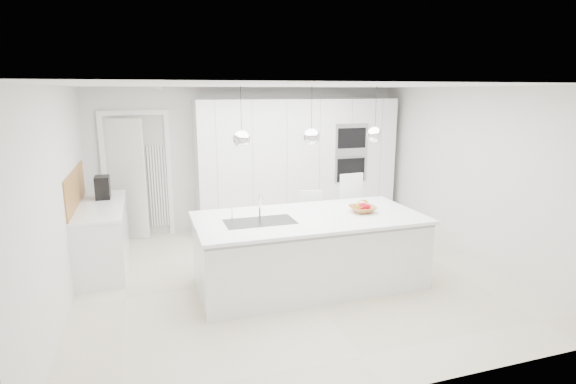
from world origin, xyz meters
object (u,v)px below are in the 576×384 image
object	(u,v)px
island_base	(310,253)
bar_stool_right	(355,216)
bar_stool_left	(314,226)
espresso_machine	(103,187)
fruit_bowl	(363,209)

from	to	relation	value
island_base	bar_stool_right	world-z (taller)	bar_stool_right
island_base	bar_stool_left	world-z (taller)	bar_stool_left
espresso_machine	bar_stool_left	bearing A→B (deg)	-19.90
espresso_machine	bar_stool_right	size ratio (longest dim) A/B	0.27
island_base	espresso_machine	bearing A→B (deg)	143.42
bar_stool_right	island_base	bearing A→B (deg)	-148.76
bar_stool_right	espresso_machine	bearing A→B (deg)	156.24
fruit_bowl	espresso_machine	distance (m)	3.75
fruit_bowl	bar_stool_left	size ratio (longest dim) A/B	0.34
island_base	fruit_bowl	xyz separation A→B (m)	(0.73, 0.01, 0.51)
bar_stool_left	bar_stool_right	world-z (taller)	bar_stool_right
espresso_machine	island_base	bearing A→B (deg)	-36.90
island_base	fruit_bowl	size ratio (longest dim) A/B	8.31
island_base	bar_stool_right	distance (m)	1.31
fruit_bowl	espresso_machine	xyz separation A→B (m)	(-3.26, 1.86, 0.12)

